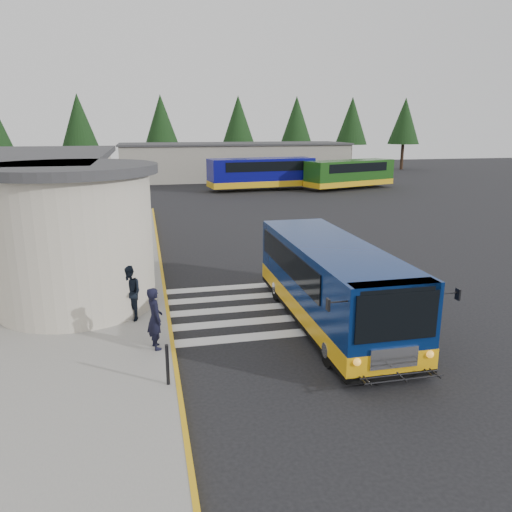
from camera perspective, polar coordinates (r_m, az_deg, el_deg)
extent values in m
plane|color=black|center=(18.45, 2.51, -4.84)|extent=(140.00, 140.00, 0.00)
cube|color=gray|center=(22.09, -23.64, -2.58)|extent=(10.00, 34.00, 0.15)
cube|color=gold|center=(21.66, -10.71, -1.89)|extent=(0.12, 34.00, 0.16)
cylinder|color=#B9AE9D|center=(17.84, -20.11, 1.60)|extent=(5.20, 5.20, 4.50)
cylinder|color=#38383A|center=(17.50, -20.80, 9.28)|extent=(5.80, 5.80, 0.30)
cube|color=black|center=(22.40, -17.17, 1.35)|extent=(0.08, 1.20, 2.20)
cube|color=#38383A|center=(22.12, -16.18, 4.70)|extent=(1.20, 1.80, 0.12)
cube|color=silver|center=(15.46, 3.83, -8.82)|extent=(8.00, 0.55, 0.01)
cube|color=silver|center=(16.52, 2.65, -7.21)|extent=(8.00, 0.55, 0.01)
cube|color=silver|center=(17.60, 1.62, -5.80)|extent=(8.00, 0.55, 0.01)
cube|color=silver|center=(18.70, 0.71, -4.54)|extent=(8.00, 0.55, 0.01)
cube|color=silver|center=(19.81, -0.09, -3.43)|extent=(8.00, 0.55, 0.01)
cube|color=gray|center=(59.87, -2.47, 10.69)|extent=(26.00, 8.00, 4.00)
cube|color=#38383A|center=(59.76, -2.49, 12.70)|extent=(26.40, 8.40, 0.20)
cylinder|color=black|center=(67.33, -19.25, 10.17)|extent=(0.44, 0.44, 3.60)
cone|color=black|center=(67.19, -19.62, 14.41)|extent=(4.40, 4.40, 6.40)
cylinder|color=black|center=(66.97, -10.59, 10.71)|extent=(0.44, 0.44, 3.60)
cone|color=black|center=(66.83, -10.80, 14.99)|extent=(4.40, 4.40, 6.40)
cylinder|color=black|center=(68.09, -2.00, 11.01)|extent=(0.44, 0.44, 3.60)
cone|color=black|center=(67.96, -2.04, 15.22)|extent=(4.40, 4.40, 6.40)
cylinder|color=black|center=(70.01, 4.57, 11.07)|extent=(0.44, 0.44, 3.60)
cone|color=black|center=(69.88, 4.65, 15.16)|extent=(4.40, 4.40, 6.40)
cylinder|color=black|center=(72.77, 10.71, 11.00)|extent=(0.44, 0.44, 3.60)
cone|color=black|center=(72.64, 10.90, 14.94)|extent=(4.40, 4.40, 6.40)
cylinder|color=black|center=(76.27, 16.34, 10.83)|extent=(0.44, 0.44, 3.60)
cone|color=black|center=(76.15, 16.62, 14.58)|extent=(4.40, 4.40, 6.40)
cube|color=#071C52|center=(15.93, 8.52, -2.54)|extent=(2.38, 8.52, 2.22)
cube|color=#E6A40F|center=(16.20, 8.41, -5.40)|extent=(2.41, 8.55, 0.53)
cube|color=black|center=(16.31, 8.36, -6.43)|extent=(2.40, 8.54, 0.21)
cube|color=black|center=(12.15, 15.82, -6.72)|extent=(2.08, 0.06, 1.18)
cube|color=silver|center=(12.55, 15.51, -11.17)|extent=(1.23, 0.06, 0.52)
cube|color=black|center=(16.12, 3.62, -0.53)|extent=(0.05, 6.25, 0.85)
cube|color=black|center=(16.93, 11.47, -0.06)|extent=(0.05, 6.25, 0.85)
cylinder|color=black|center=(13.48, 8.51, -10.56)|extent=(0.28, 0.91, 0.91)
cylinder|color=black|center=(14.31, 16.43, -9.46)|extent=(0.28, 0.91, 0.91)
cylinder|color=black|center=(18.16, 2.55, -3.65)|extent=(0.28, 0.91, 0.91)
cylinder|color=black|center=(18.79, 8.70, -3.18)|extent=(0.28, 0.91, 0.91)
cube|color=black|center=(11.49, 8.24, -5.53)|extent=(0.05, 0.17, 0.28)
cube|color=black|center=(13.00, 22.07, -4.07)|extent=(0.05, 0.17, 0.28)
imported|color=black|center=(14.10, -11.48, -6.99)|extent=(0.57, 0.72, 1.76)
imported|color=black|center=(16.25, -14.30, -4.12)|extent=(1.09, 1.11, 1.80)
cylinder|color=black|center=(12.30, -10.09, -12.13)|extent=(0.08, 0.08, 1.03)
cube|color=#080965|center=(49.34, 0.60, 9.58)|extent=(10.54, 3.99, 2.63)
cube|color=gold|center=(49.44, 0.59, 8.35)|extent=(10.57, 4.02, 0.57)
cube|color=black|center=(49.29, 0.60, 10.31)|extent=(8.27, 3.79, 0.91)
cube|color=#184412|center=(51.17, 10.66, 9.36)|extent=(9.81, 5.47, 2.42)
cube|color=gold|center=(51.27, 10.60, 8.27)|extent=(9.85, 5.51, 0.53)
cube|color=black|center=(51.13, 10.69, 10.00)|extent=(7.83, 4.86, 0.84)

